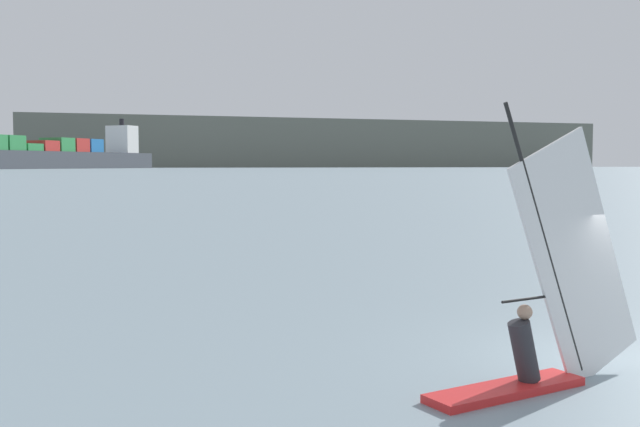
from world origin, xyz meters
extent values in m
plane|color=gray|center=(0.00, 0.00, 0.00)|extent=(4000.00, 4000.00, 0.00)
cube|color=red|center=(-2.91, -1.23, 0.06)|extent=(2.67, 1.41, 0.12)
cylinder|color=black|center=(-2.21, -1.00, 2.12)|extent=(1.67, 0.60, 4.03)
cube|color=white|center=(-1.56, -0.78, 1.82)|extent=(2.79, 0.96, 4.03)
cylinder|color=black|center=(-2.24, -1.01, 1.33)|extent=(1.55, 0.54, 0.04)
cylinder|color=#2D2D33|center=(-2.58, -1.12, 0.57)|extent=(0.63, 0.48, 0.96)
sphere|color=tan|center=(-2.58, -1.12, 1.14)|extent=(0.22, 0.22, 0.22)
cube|color=#3F444C|center=(-75.86, 586.63, 6.44)|extent=(144.31, 191.33, 12.87)
cube|color=silver|center=(-28.45, 654.12, 24.45)|extent=(27.37, 25.64, 23.17)
cylinder|color=black|center=(-28.45, 654.12, 39.04)|extent=(4.00, 4.00, 6.00)
cube|color=#1E66AD|center=(-54.65, 616.81, 18.07)|extent=(26.29, 24.75, 10.40)
cube|color=red|center=(-64.32, 603.05, 18.07)|extent=(26.29, 24.75, 10.40)
cube|color=#2D8C47|center=(-73.99, 589.28, 18.07)|extent=(26.29, 24.75, 10.40)
cube|color=red|center=(-83.66, 575.52, 16.77)|extent=(26.29, 24.75, 7.80)
cube|color=#2D8C47|center=(-93.33, 561.76, 15.47)|extent=(26.29, 24.75, 5.20)
cube|color=#2D8C47|center=(-103.00, 547.99, 18.07)|extent=(26.29, 24.75, 10.40)
cube|color=#60665B|center=(173.74, 1024.17, 26.44)|extent=(700.28, 544.65, 52.89)
camera|label=1|loc=(-7.85, -10.89, 3.27)|focal=42.22mm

